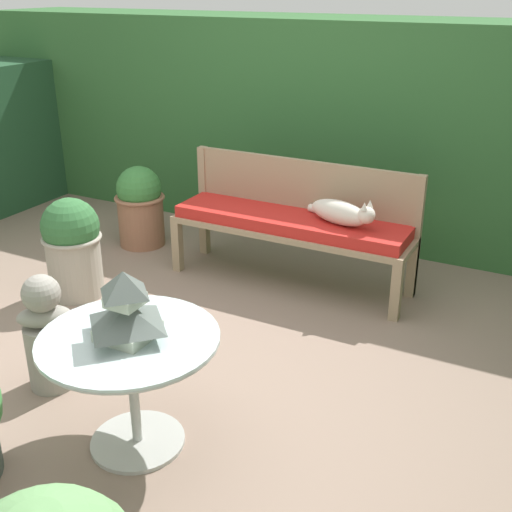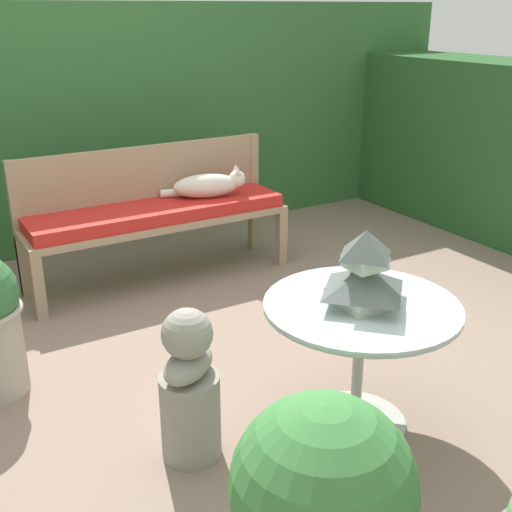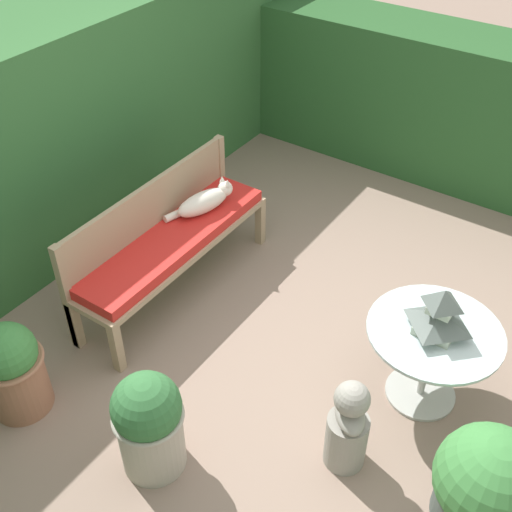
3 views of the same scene
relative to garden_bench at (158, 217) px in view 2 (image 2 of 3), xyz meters
The scene contains 9 objects.
ground 1.25m from the garden_bench, 101.93° to the right, with size 30.00×30.00×0.00m, color gray.
foliage_hedge_back 1.35m from the garden_bench, 100.91° to the left, with size 6.40×0.90×1.66m, color #336633.
garden_bench is the anchor object (origin of this frame).
bench_backrest 0.27m from the garden_bench, 90.00° to the left, with size 1.64×0.06×0.82m.
cat 0.38m from the garden_bench, ahead, with size 0.51×0.29×0.20m.
patio_table 1.83m from the garden_bench, 87.07° to the right, with size 0.77×0.77×0.55m.
pagoda_birdhouse 1.85m from the garden_bench, 87.07° to the right, with size 0.29×0.29×0.30m.
garden_bust 1.76m from the garden_bench, 108.91° to the right, with size 0.30×0.28×0.62m.
potted_plant_bench_right 2.43m from the garden_bench, 101.54° to the right, with size 0.55×0.55×0.61m.
Camera 2 is at (-1.15, -2.39, 1.62)m, focal length 45.00 mm.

